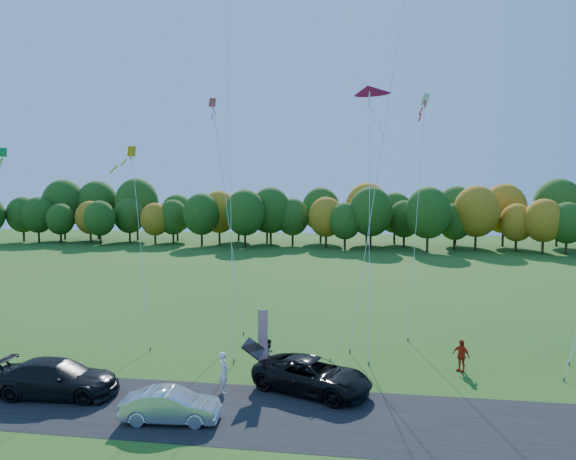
# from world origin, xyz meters

# --- Properties ---
(ground) EXTENTS (160.00, 160.00, 0.00)m
(ground) POSITION_xyz_m (0.00, 0.00, 0.00)
(ground) COLOR #1F5015
(asphalt_strip) EXTENTS (90.00, 6.00, 0.01)m
(asphalt_strip) POSITION_xyz_m (0.00, -4.00, 0.01)
(asphalt_strip) COLOR black
(asphalt_strip) RESTS_ON ground
(tree_line) EXTENTS (116.00, 12.00, 10.00)m
(tree_line) POSITION_xyz_m (0.00, 55.00, 0.00)
(tree_line) COLOR #1E4711
(tree_line) RESTS_ON ground
(black_suv) EXTENTS (6.22, 4.52, 1.57)m
(black_suv) POSITION_xyz_m (2.23, -1.27, 0.79)
(black_suv) COLOR black
(black_suv) RESTS_ON ground
(silver_sedan) EXTENTS (4.13, 1.73, 1.33)m
(silver_sedan) POSITION_xyz_m (-3.22, -5.19, 0.66)
(silver_sedan) COLOR silver
(silver_sedan) RESTS_ON ground
(dark_truck_a) EXTENTS (5.77, 2.62, 1.64)m
(dark_truck_a) POSITION_xyz_m (-9.41, -3.43, 0.82)
(dark_truck_a) COLOR black
(dark_truck_a) RESTS_ON ground
(person_tailgate_a) EXTENTS (0.68, 0.82, 1.93)m
(person_tailgate_a) POSITION_xyz_m (-1.87, -1.98, 0.97)
(person_tailgate_a) COLOR white
(person_tailgate_a) RESTS_ON ground
(person_tailgate_b) EXTENTS (0.79, 0.91, 1.59)m
(person_tailgate_b) POSITION_xyz_m (-0.34, 1.37, 0.80)
(person_tailgate_b) COLOR gray
(person_tailgate_b) RESTS_ON ground
(person_east) EXTENTS (0.99, 0.99, 1.69)m
(person_east) POSITION_xyz_m (9.65, 2.48, 0.85)
(person_east) COLOR red
(person_east) RESTS_ON ground
(feather_flag) EXTENTS (0.47, 0.21, 3.64)m
(feather_flag) POSITION_xyz_m (-0.40, -0.17, 2.21)
(feather_flag) COLOR #999999
(feather_flag) RESTS_ON ground
(kite_delta_blue) EXTENTS (4.85, 12.07, 28.81)m
(kite_delta_blue) POSITION_xyz_m (-4.04, 7.54, 13.98)
(kite_delta_blue) COLOR #4C3F33
(kite_delta_blue) RESTS_ON ground
(kite_parafoil_orange) EXTENTS (6.77, 13.25, 32.17)m
(kite_parafoil_orange) POSITION_xyz_m (6.18, 10.99, 15.86)
(kite_parafoil_orange) COLOR #4C3F33
(kite_parafoil_orange) RESTS_ON ground
(kite_delta_red) EXTENTS (2.59, 8.95, 17.47)m
(kite_delta_red) POSITION_xyz_m (4.85, 8.59, 12.90)
(kite_delta_red) COLOR #4C3F33
(kite_delta_red) RESTS_ON ground
(kite_diamond_yellow) EXTENTS (3.65, 5.27, 12.66)m
(kite_diamond_yellow) POSITION_xyz_m (-9.34, 5.67, 6.12)
(kite_diamond_yellow) COLOR #4C3F33
(kite_diamond_yellow) RESTS_ON ground
(kite_diamond_white) EXTENTS (2.06, 6.21, 16.52)m
(kite_diamond_white) POSITION_xyz_m (8.06, 10.24, 8.08)
(kite_diamond_white) COLOR #4C3F33
(kite_diamond_white) RESTS_ON ground
(kite_diamond_pink) EXTENTS (4.18, 6.18, 16.54)m
(kite_diamond_pink) POSITION_xyz_m (-4.92, 10.11, 8.05)
(kite_diamond_pink) COLOR #4C3F33
(kite_diamond_pink) RESTS_ON ground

